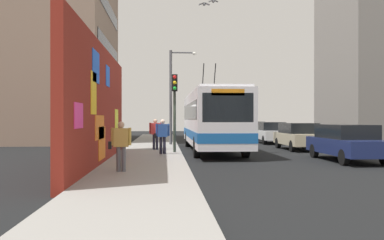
{
  "coord_description": "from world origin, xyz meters",
  "views": [
    {
      "loc": [
        -20.78,
        0.86,
        1.84
      ],
      "look_at": [
        -0.79,
        -0.48,
        1.77
      ],
      "focal_mm": 38.71,
      "sensor_mm": 36.0,
      "label": 1
    }
  ],
  "objects_px": {
    "city_bus": "(212,119)",
    "pedestrian_near_wall": "(121,142)",
    "traffic_light": "(175,99)",
    "street_lamp": "(174,90)",
    "parked_car_white": "(270,132)",
    "pedestrian_midblock": "(155,132)",
    "parked_car_champagne": "(298,136)",
    "parked_car_dark_gray": "(253,130)",
    "pedestrian_at_curb": "(162,134)",
    "parked_car_navy": "(346,142)"
  },
  "relations": [
    {
      "from": "traffic_light",
      "to": "street_lamp",
      "type": "relative_size",
      "value": 0.63
    },
    {
      "from": "city_bus",
      "to": "parked_car_dark_gray",
      "type": "height_order",
      "value": "city_bus"
    },
    {
      "from": "parked_car_navy",
      "to": "parked_car_white",
      "type": "xyz_separation_m",
      "value": [
        12.82,
        0.0,
        -0.0
      ]
    },
    {
      "from": "parked_car_white",
      "to": "pedestrian_near_wall",
      "type": "distance_m",
      "value": 19.27
    },
    {
      "from": "parked_car_white",
      "to": "pedestrian_midblock",
      "type": "distance_m",
      "value": 11.29
    },
    {
      "from": "parked_car_champagne",
      "to": "street_lamp",
      "type": "height_order",
      "value": "street_lamp"
    },
    {
      "from": "street_lamp",
      "to": "pedestrian_midblock",
      "type": "bearing_deg",
      "value": 166.13
    },
    {
      "from": "pedestrian_at_curb",
      "to": "traffic_light",
      "type": "relative_size",
      "value": 0.42
    },
    {
      "from": "parked_car_navy",
      "to": "parked_car_dark_gray",
      "type": "xyz_separation_m",
      "value": [
        18.91,
        0.0,
        -0.0
      ]
    },
    {
      "from": "parked_car_champagne",
      "to": "parked_car_dark_gray",
      "type": "height_order",
      "value": "same"
    },
    {
      "from": "pedestrian_midblock",
      "to": "traffic_light",
      "type": "distance_m",
      "value": 2.75
    },
    {
      "from": "parked_car_navy",
      "to": "parked_car_champagne",
      "type": "bearing_deg",
      "value": 0.0
    },
    {
      "from": "city_bus",
      "to": "parked_car_dark_gray",
      "type": "xyz_separation_m",
      "value": [
        13.26,
        -5.2,
        -1.01
      ]
    },
    {
      "from": "city_bus",
      "to": "parked_car_navy",
      "type": "relative_size",
      "value": 2.41
    },
    {
      "from": "parked_car_white",
      "to": "pedestrian_midblock",
      "type": "xyz_separation_m",
      "value": [
        -7.59,
        8.35,
        0.3
      ]
    },
    {
      "from": "city_bus",
      "to": "pedestrian_near_wall",
      "type": "height_order",
      "value": "city_bus"
    },
    {
      "from": "street_lamp",
      "to": "traffic_light",
      "type": "bearing_deg",
      "value": 179.02
    },
    {
      "from": "parked_car_champagne",
      "to": "traffic_light",
      "type": "relative_size",
      "value": 1.12
    },
    {
      "from": "parked_car_white",
      "to": "street_lamp",
      "type": "bearing_deg",
      "value": 113.08
    },
    {
      "from": "parked_car_white",
      "to": "street_lamp",
      "type": "xyz_separation_m",
      "value": [
        -3.09,
        7.24,
        2.89
      ]
    },
    {
      "from": "parked_car_white",
      "to": "pedestrian_near_wall",
      "type": "xyz_separation_m",
      "value": [
        -16.91,
        9.25,
        0.24
      ]
    },
    {
      "from": "city_bus",
      "to": "parked_car_white",
      "type": "height_order",
      "value": "city_bus"
    },
    {
      "from": "parked_car_white",
      "to": "parked_car_dark_gray",
      "type": "bearing_deg",
      "value": 0.0
    },
    {
      "from": "parked_car_dark_gray",
      "to": "traffic_light",
      "type": "bearing_deg",
      "value": 154.79
    },
    {
      "from": "traffic_light",
      "to": "street_lamp",
      "type": "distance_m",
      "value": 6.51
    },
    {
      "from": "pedestrian_near_wall",
      "to": "city_bus",
      "type": "bearing_deg",
      "value": -22.58
    },
    {
      "from": "parked_car_navy",
      "to": "parked_car_white",
      "type": "distance_m",
      "value": 12.82
    },
    {
      "from": "parked_car_champagne",
      "to": "traffic_light",
      "type": "distance_m",
      "value": 8.22
    },
    {
      "from": "parked_car_champagne",
      "to": "pedestrian_at_curb",
      "type": "xyz_separation_m",
      "value": [
        -4.03,
        7.96,
        0.28
      ]
    },
    {
      "from": "parked_car_navy",
      "to": "pedestrian_near_wall",
      "type": "distance_m",
      "value": 10.12
    },
    {
      "from": "parked_car_champagne",
      "to": "pedestrian_midblock",
      "type": "height_order",
      "value": "pedestrian_midblock"
    },
    {
      "from": "traffic_light",
      "to": "street_lamp",
      "type": "bearing_deg",
      "value": -0.98
    },
    {
      "from": "parked_car_champagne",
      "to": "pedestrian_near_wall",
      "type": "relative_size",
      "value": 2.75
    },
    {
      "from": "parked_car_navy",
      "to": "parked_car_white",
      "type": "relative_size",
      "value": 1.11
    },
    {
      "from": "city_bus",
      "to": "pedestrian_midblock",
      "type": "distance_m",
      "value": 3.26
    },
    {
      "from": "parked_car_navy",
      "to": "traffic_light",
      "type": "relative_size",
      "value": 1.25
    },
    {
      "from": "traffic_light",
      "to": "street_lamp",
      "type": "xyz_separation_m",
      "value": [
        6.44,
        -0.11,
        0.92
      ]
    },
    {
      "from": "pedestrian_near_wall",
      "to": "traffic_light",
      "type": "relative_size",
      "value": 0.41
    },
    {
      "from": "pedestrian_midblock",
      "to": "parked_car_navy",
      "type": "bearing_deg",
      "value": -122.07
    },
    {
      "from": "pedestrian_midblock",
      "to": "parked_car_dark_gray",
      "type": "bearing_deg",
      "value": -31.41
    },
    {
      "from": "city_bus",
      "to": "pedestrian_near_wall",
      "type": "bearing_deg",
      "value": 157.42
    },
    {
      "from": "pedestrian_midblock",
      "to": "parked_car_champagne",
      "type": "bearing_deg",
      "value": -82.03
    },
    {
      "from": "parked_car_navy",
      "to": "parked_car_dark_gray",
      "type": "relative_size",
      "value": 1.1
    },
    {
      "from": "pedestrian_at_curb",
      "to": "pedestrian_midblock",
      "type": "relative_size",
      "value": 0.99
    },
    {
      "from": "parked_car_dark_gray",
      "to": "pedestrian_midblock",
      "type": "distance_m",
      "value": 16.03
    },
    {
      "from": "pedestrian_midblock",
      "to": "parked_car_white",
      "type": "bearing_deg",
      "value": -47.75
    },
    {
      "from": "parked_car_navy",
      "to": "pedestrian_near_wall",
      "type": "xyz_separation_m",
      "value": [
        -4.09,
        9.25,
        0.24
      ]
    },
    {
      "from": "traffic_light",
      "to": "pedestrian_near_wall",
      "type": "bearing_deg",
      "value": 165.56
    },
    {
      "from": "pedestrian_at_curb",
      "to": "parked_car_navy",
      "type": "bearing_deg",
      "value": -106.63
    },
    {
      "from": "city_bus",
      "to": "traffic_light",
      "type": "height_order",
      "value": "city_bus"
    }
  ]
}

